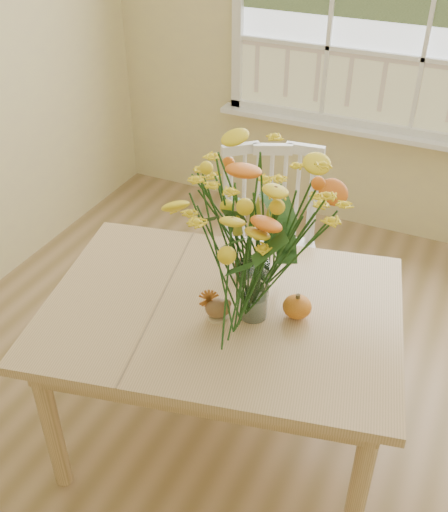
% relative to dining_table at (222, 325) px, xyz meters
% --- Properties ---
extents(floor, '(4.00, 4.50, 0.01)m').
position_rel_dining_table_xyz_m(floor, '(0.33, -0.27, -0.62)').
color(floor, olive).
rests_on(floor, ground).
extents(wall_back, '(4.00, 0.02, 2.70)m').
position_rel_dining_table_xyz_m(wall_back, '(0.33, 1.98, 0.73)').
color(wall_back, '#F0E399').
rests_on(wall_back, floor).
extents(dining_table, '(1.50, 1.21, 0.71)m').
position_rel_dining_table_xyz_m(dining_table, '(0.00, 0.00, 0.00)').
color(dining_table, tan).
rests_on(dining_table, floor).
extents(windsor_chair, '(0.60, 0.59, 1.00)m').
position_rel_dining_table_xyz_m(windsor_chair, '(-0.07, 0.70, -0.06)').
color(windsor_chair, white).
rests_on(windsor_chair, floor).
extents(flower_vase, '(0.49, 0.49, 0.58)m').
position_rel_dining_table_xyz_m(flower_vase, '(0.12, 0.01, 0.44)').
color(flower_vase, white).
rests_on(flower_vase, dining_table).
extents(pumpkin, '(0.11, 0.11, 0.08)m').
position_rel_dining_table_xyz_m(pumpkin, '(0.27, 0.07, 0.13)').
color(pumpkin, '#C05A16').
rests_on(pumpkin, dining_table).
extents(turkey_figurine, '(0.11, 0.11, 0.12)m').
position_rel_dining_table_xyz_m(turkey_figurine, '(0.02, -0.07, 0.14)').
color(turkey_figurine, '#CCB78C').
rests_on(turkey_figurine, dining_table).
extents(dark_gourd, '(0.13, 0.12, 0.07)m').
position_rel_dining_table_xyz_m(dark_gourd, '(-0.00, 0.22, 0.13)').
color(dark_gourd, '#38160F').
rests_on(dark_gourd, dining_table).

